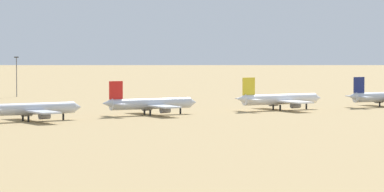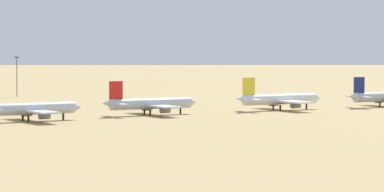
{
  "view_description": "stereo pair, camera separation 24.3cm",
  "coord_description": "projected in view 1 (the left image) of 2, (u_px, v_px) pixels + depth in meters",
  "views": [
    {
      "loc": [
        -160.73,
        -283.21,
        23.45
      ],
      "look_at": [
        8.61,
        -0.57,
        6.0
      ],
      "focal_mm": 98.18,
      "sensor_mm": 36.0,
      "label": 1
    },
    {
      "loc": [
        -160.53,
        -283.33,
        23.45
      ],
      "look_at": [
        8.61,
        -0.57,
        6.0
      ],
      "focal_mm": 98.18,
      "sensor_mm": 36.0,
      "label": 2
    }
  ],
  "objects": [
    {
      "name": "light_pole_east",
      "position": [
        17.0,
        74.0,
        437.76
      ],
      "size": [
        1.8,
        0.5,
        16.76
      ],
      "color": "#59595E",
      "rests_on": "ground"
    },
    {
      "name": "parked_jet_red_3",
      "position": [
        150.0,
        104.0,
        329.44
      ],
      "size": [
        33.06,
        27.77,
        10.93
      ],
      "rotation": [
        0.0,
        0.0,
        -0.04
      ],
      "color": "silver",
      "rests_on": "ground"
    },
    {
      "name": "parked_jet_red_2",
      "position": [
        29.0,
        109.0,
        303.78
      ],
      "size": [
        33.4,
        27.95,
        11.06
      ],
      "rotation": [
        0.0,
        0.0,
        0.01
      ],
      "color": "silver",
      "rests_on": "ground"
    },
    {
      "name": "parked_jet_yellow_4",
      "position": [
        279.0,
        99.0,
        352.63
      ],
      "size": [
        33.98,
        28.53,
        11.23
      ],
      "rotation": [
        0.0,
        0.0,
        -0.04
      ],
      "color": "white",
      "rests_on": "ground"
    },
    {
      "name": "ridge_far_east",
      "position": [
        171.0,
        26.0,
        1418.27
      ],
      "size": [
        244.09,
        222.88,
        85.57
      ],
      "primitive_type": "pyramid",
      "rotation": [
        0.0,
        0.0,
        -0.12
      ],
      "color": "gray",
      "rests_on": "ground"
    },
    {
      "name": "ground",
      "position": [
        167.0,
        116.0,
        326.34
      ],
      "size": [
        4000.0,
        4000.0,
        0.0
      ],
      "primitive_type": "plane",
      "color": "tan"
    }
  ]
}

